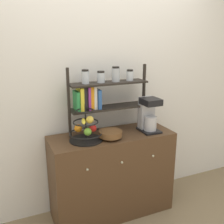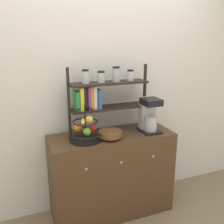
{
  "view_description": "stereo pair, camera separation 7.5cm",
  "coord_description": "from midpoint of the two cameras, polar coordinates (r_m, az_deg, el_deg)",
  "views": [
    {
      "loc": [
        -0.98,
        -2.0,
        1.82
      ],
      "look_at": [
        0.0,
        0.23,
        1.11
      ],
      "focal_mm": 42.0,
      "sensor_mm": 36.0,
      "label": 1
    },
    {
      "loc": [
        -0.91,
        -2.03,
        1.82
      ],
      "look_at": [
        0.0,
        0.23,
        1.11
      ],
      "focal_mm": 42.0,
      "sensor_mm": 36.0,
      "label": 2
    }
  ],
  "objects": [
    {
      "name": "ground_plane",
      "position": [
        2.88,
        1.17,
        -23.14
      ],
      "size": [
        12.0,
        12.0,
        0.0
      ],
      "primitive_type": "plane",
      "color": "#847051"
    },
    {
      "name": "wall_back",
      "position": [
        2.75,
        -3.17,
        5.17
      ],
      "size": [
        7.0,
        0.05,
        2.6
      ],
      "primitive_type": "cube",
      "color": "silver",
      "rests_on": "ground_plane"
    },
    {
      "name": "sideboard",
      "position": [
        2.81,
        -0.83,
        -13.38
      ],
      "size": [
        1.24,
        0.48,
        0.88
      ],
      "color": "#4C331E",
      "rests_on": "ground_plane"
    },
    {
      "name": "wooden_bowl",
      "position": [
        2.51,
        -1.19,
        -4.82
      ],
      "size": [
        0.22,
        0.22,
        0.08
      ],
      "color": "brown",
      "rests_on": "sideboard"
    },
    {
      "name": "coffee_maker",
      "position": [
        2.7,
        7.14,
        -0.49
      ],
      "size": [
        0.18,
        0.23,
        0.35
      ],
      "color": "black",
      "rests_on": "sideboard"
    },
    {
      "name": "shelf_hutch",
      "position": [
        2.56,
        -3.57,
        4.06
      ],
      "size": [
        0.83,
        0.2,
        0.67
      ],
      "color": "black",
      "rests_on": "sideboard"
    },
    {
      "name": "fruit_stand",
      "position": [
        2.45,
        -6.56,
        -3.72
      ],
      "size": [
        0.32,
        0.32,
        0.35
      ],
      "color": "black",
      "rests_on": "sideboard"
    }
  ]
}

